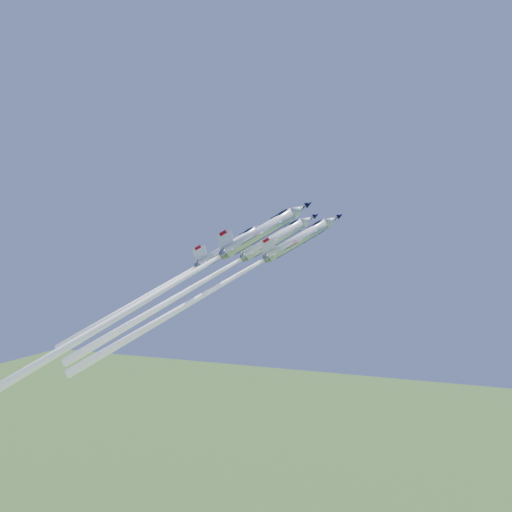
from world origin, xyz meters
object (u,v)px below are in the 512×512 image
(jet_right, at_px, (134,307))
(jet_slot, at_px, (167,284))
(jet_left, at_px, (192,288))
(jet_lead, at_px, (206,294))

(jet_right, xyz_separation_m, jet_slot, (0.86, 9.08, 3.07))
(jet_slot, bearing_deg, jet_left, 147.57)
(jet_lead, xyz_separation_m, jet_slot, (-8.25, 1.63, 1.22))
(jet_right, bearing_deg, jet_slot, 161.49)
(jet_slot, bearing_deg, jet_lead, 65.76)
(jet_left, distance_m, jet_slot, 6.04)
(jet_lead, height_order, jet_right, jet_right)
(jet_left, relative_size, jet_right, 0.82)
(jet_slot, bearing_deg, jet_right, -18.51)
(jet_left, height_order, jet_slot, jet_left)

